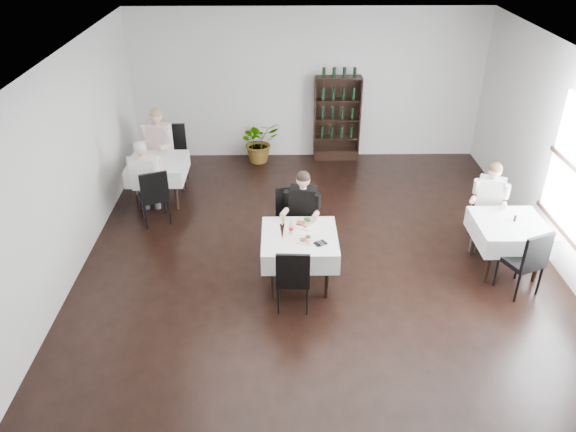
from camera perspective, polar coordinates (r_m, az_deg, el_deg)
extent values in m
plane|color=black|center=(8.07, 3.26, -6.62)|extent=(9.00, 9.00, 0.00)
plane|color=white|center=(6.74, 4.01, 14.38)|extent=(9.00, 9.00, 0.00)
plane|color=silver|center=(11.47, 2.00, 13.15)|extent=(7.00, 0.00, 7.00)
plane|color=silver|center=(7.83, -22.88, 2.53)|extent=(0.00, 9.00, 9.00)
cube|color=black|center=(8.67, 26.86, -2.36)|extent=(0.05, 2.30, 0.06)
cube|color=black|center=(11.82, 4.84, 6.35)|extent=(0.90, 0.28, 0.20)
cylinder|color=black|center=(7.55, -1.55, -6.15)|extent=(0.06, 0.06, 0.71)
cylinder|color=black|center=(8.15, -1.51, -3.13)|extent=(0.06, 0.06, 0.71)
cylinder|color=black|center=(7.57, 4.01, -6.09)|extent=(0.06, 0.06, 0.71)
cylinder|color=black|center=(8.17, 3.63, -3.09)|extent=(0.06, 0.06, 0.71)
cube|color=black|center=(7.64, 1.17, -2.24)|extent=(0.85, 0.85, 0.04)
cube|color=white|center=(7.70, 1.17, -2.93)|extent=(1.03, 1.03, 0.30)
cylinder|color=black|center=(10.02, -15.15, 2.45)|extent=(0.06, 0.06, 0.71)
cylinder|color=black|center=(10.61, -14.37, 4.15)|extent=(0.06, 0.06, 0.71)
cylinder|color=black|center=(9.87, -11.32, 2.52)|extent=(0.06, 0.06, 0.71)
cylinder|color=black|center=(10.47, -10.74, 4.23)|extent=(0.06, 0.06, 0.71)
cube|color=black|center=(10.08, -13.14, 5.27)|extent=(0.80, 0.80, 0.04)
cube|color=white|center=(10.12, -13.07, 4.71)|extent=(0.98, 0.98, 0.30)
cylinder|color=black|center=(8.34, 19.81, -4.30)|extent=(0.06, 0.06, 0.71)
cylinder|color=black|center=(8.87, 18.45, -1.85)|extent=(0.06, 0.06, 0.71)
cylinder|color=black|center=(8.60, 24.07, -4.13)|extent=(0.06, 0.06, 0.71)
cylinder|color=black|center=(9.12, 22.50, -1.77)|extent=(0.06, 0.06, 0.71)
cube|color=black|center=(8.54, 21.67, -0.85)|extent=(0.80, 0.80, 0.04)
cube|color=white|center=(8.59, 21.53, -1.49)|extent=(0.98, 0.98, 0.30)
imported|color=#1F581E|center=(11.52, -2.92, 7.56)|extent=(0.97, 0.91, 0.86)
cylinder|color=black|center=(8.28, -0.64, -3.49)|extent=(0.04, 0.04, 0.48)
cylinder|color=black|center=(8.63, -1.05, -1.98)|extent=(0.04, 0.04, 0.48)
cylinder|color=black|center=(8.34, 2.21, -3.24)|extent=(0.04, 0.04, 0.48)
cylinder|color=black|center=(8.68, 1.68, -1.75)|extent=(0.04, 0.04, 0.48)
cube|color=black|center=(8.33, 0.56, -1.02)|extent=(0.55, 0.55, 0.07)
cube|color=black|center=(8.38, 0.32, 1.40)|extent=(0.48, 0.12, 0.52)
cylinder|color=black|center=(7.64, 1.99, -6.92)|extent=(0.03, 0.03, 0.43)
cylinder|color=black|center=(7.35, 1.95, -8.67)|extent=(0.03, 0.03, 0.43)
cylinder|color=black|center=(7.65, -0.83, -6.86)|extent=(0.03, 0.03, 0.43)
cylinder|color=black|center=(7.36, -0.99, -8.59)|extent=(0.03, 0.03, 0.43)
cube|color=black|center=(7.35, 0.54, -6.24)|extent=(0.45, 0.45, 0.07)
cube|color=black|center=(7.04, 0.49, -5.52)|extent=(0.43, 0.07, 0.47)
cylinder|color=black|center=(10.66, -12.85, 3.88)|extent=(0.04, 0.04, 0.51)
cylinder|color=black|center=(11.06, -12.52, 4.88)|extent=(0.04, 0.04, 0.51)
cylinder|color=black|center=(10.59, -10.48, 3.96)|extent=(0.04, 0.04, 0.51)
cylinder|color=black|center=(10.99, -10.24, 4.97)|extent=(0.04, 0.04, 0.51)
cube|color=black|center=(10.70, -11.68, 5.82)|extent=(0.53, 0.53, 0.08)
cube|color=black|center=(10.80, -11.69, 7.78)|extent=(0.51, 0.08, 0.55)
cylinder|color=black|center=(9.82, -12.45, 1.39)|extent=(0.04, 0.04, 0.45)
cylinder|color=black|center=(9.49, -11.95, 0.37)|extent=(0.04, 0.04, 0.45)
cylinder|color=black|center=(9.78, -14.67, 0.95)|extent=(0.04, 0.04, 0.45)
cylinder|color=black|center=(9.44, -14.24, -0.10)|extent=(0.04, 0.04, 0.45)
cube|color=black|center=(9.51, -13.50, 1.99)|extent=(0.59, 0.59, 0.07)
cube|color=black|center=(9.21, -13.44, 2.90)|extent=(0.43, 0.22, 0.49)
cylinder|color=black|center=(9.16, 18.29, -1.80)|extent=(0.03, 0.03, 0.42)
cylinder|color=black|center=(9.48, 18.04, -0.65)|extent=(0.03, 0.03, 0.42)
cylinder|color=black|center=(9.24, 20.54, -1.97)|extent=(0.03, 0.03, 0.42)
cylinder|color=black|center=(9.55, 20.21, -0.83)|extent=(0.03, 0.03, 0.42)
cube|color=black|center=(9.24, 19.51, -0.03)|extent=(0.49, 0.49, 0.06)
cube|color=black|center=(9.29, 19.61, 1.88)|extent=(0.42, 0.12, 0.46)
cylinder|color=black|center=(8.61, 22.30, -4.66)|extent=(0.04, 0.04, 0.46)
cylinder|color=black|center=(8.41, 24.17, -6.00)|extent=(0.04, 0.04, 0.46)
cylinder|color=black|center=(8.36, 20.38, -5.37)|extent=(0.04, 0.04, 0.46)
cylinder|color=black|center=(8.15, 22.25, -6.78)|extent=(0.04, 0.04, 0.46)
cube|color=black|center=(8.24, 22.62, -4.22)|extent=(0.60, 0.60, 0.07)
cube|color=black|center=(7.99, 24.02, -3.36)|extent=(0.44, 0.23, 0.50)
cube|color=#44444C|center=(8.21, 0.61, -1.29)|extent=(0.22, 0.43, 0.14)
cylinder|color=#44444C|center=(8.23, 0.37, -3.74)|extent=(0.11, 0.11, 0.48)
cube|color=#44444C|center=(8.18, 1.95, -1.43)|extent=(0.22, 0.43, 0.14)
cylinder|color=#44444C|center=(8.20, 1.71, -3.89)|extent=(0.11, 0.11, 0.48)
cube|color=black|center=(8.19, 1.54, 1.22)|extent=(0.43, 0.29, 0.54)
cylinder|color=tan|center=(8.01, -0.37, 0.37)|extent=(0.14, 0.31, 0.15)
cylinder|color=tan|center=(7.94, 2.79, 0.05)|extent=(0.14, 0.31, 0.15)
sphere|color=tan|center=(7.99, 1.55, 3.73)|extent=(0.20, 0.20, 0.20)
sphere|color=black|center=(7.97, 1.55, 3.91)|extent=(0.20, 0.20, 0.20)
cube|color=#44444C|center=(10.59, -13.75, 5.58)|extent=(0.29, 0.46, 0.15)
cylinder|color=#44444C|center=(10.58, -14.06, 3.54)|extent=(0.12, 0.12, 0.51)
cube|color=#44444C|center=(10.49, -12.77, 5.45)|extent=(0.29, 0.46, 0.15)
cylinder|color=#44444C|center=(10.48, -13.09, 3.39)|extent=(0.12, 0.12, 0.51)
cube|color=beige|center=(10.56, -12.93, 7.65)|extent=(0.47, 0.36, 0.58)
cylinder|color=tan|center=(10.47, -14.84, 7.09)|extent=(0.19, 0.34, 0.16)
cylinder|color=tan|center=(10.23, -12.55, 6.83)|extent=(0.19, 0.34, 0.16)
sphere|color=tan|center=(10.39, -13.27, 9.86)|extent=(0.22, 0.22, 0.22)
sphere|color=olive|center=(10.38, -13.29, 10.02)|extent=(0.22, 0.22, 0.22)
cube|color=#44444C|center=(9.73, -13.53, 3.06)|extent=(0.15, 0.41, 0.13)
cylinder|color=#44444C|center=(10.02, -13.19, 1.96)|extent=(0.11, 0.11, 0.47)
cube|color=#44444C|center=(9.77, -14.64, 3.01)|extent=(0.15, 0.41, 0.13)
cylinder|color=#44444C|center=(10.05, -14.27, 1.92)|extent=(0.11, 0.11, 0.47)
cube|color=silver|center=(9.45, -14.49, 4.25)|extent=(0.39, 0.23, 0.53)
cylinder|color=tan|center=(9.65, -12.94, 4.87)|extent=(0.09, 0.30, 0.15)
cylinder|color=tan|center=(9.74, -15.51, 4.75)|extent=(0.09, 0.30, 0.15)
sphere|color=tan|center=(9.31, -14.78, 6.54)|extent=(0.20, 0.20, 0.20)
sphere|color=beige|center=(9.30, -14.80, 6.71)|extent=(0.20, 0.20, 0.20)
cube|color=#44444C|center=(9.03, 18.83, -0.01)|extent=(0.29, 0.42, 0.13)
cylinder|color=#44444C|center=(9.03, 18.39, -2.16)|extent=(0.10, 0.10, 0.47)
cube|color=#44444C|center=(9.02, 20.01, -0.25)|extent=(0.29, 0.42, 0.13)
cylinder|color=#44444C|center=(9.02, 19.57, -2.41)|extent=(0.10, 0.10, 0.47)
cube|color=silver|center=(9.05, 19.88, 2.12)|extent=(0.43, 0.35, 0.52)
cylinder|color=tan|center=(8.83, 18.29, 1.59)|extent=(0.19, 0.30, 0.15)
cylinder|color=tan|center=(8.82, 21.08, 1.02)|extent=(0.19, 0.30, 0.15)
sphere|color=tan|center=(8.86, 20.31, 4.36)|extent=(0.20, 0.20, 0.20)
sphere|color=brown|center=(8.85, 20.34, 4.53)|extent=(0.20, 0.20, 0.20)
cube|color=white|center=(7.87, 1.56, -0.80)|extent=(0.38, 0.38, 0.02)
cube|color=#5E2F1B|center=(7.83, 1.32, -0.74)|extent=(0.13, 0.12, 0.03)
sphere|color=#32761F|center=(7.89, 2.06, -0.35)|extent=(0.07, 0.07, 0.07)
cube|color=#9C7046|center=(7.80, 1.75, -0.93)|extent=(0.13, 0.13, 0.02)
cube|color=white|center=(7.51, 1.77, -2.47)|extent=(0.26, 0.26, 0.02)
cube|color=#5E2F1B|center=(7.48, 1.58, -2.42)|extent=(0.09, 0.07, 0.02)
sphere|color=#32761F|center=(7.52, 2.15, -2.11)|extent=(0.05, 0.05, 0.05)
cube|color=#9C7046|center=(7.45, 1.92, -2.58)|extent=(0.10, 0.09, 0.02)
cone|color=black|center=(7.47, -0.59, -1.65)|extent=(0.07, 0.07, 0.23)
cylinder|color=silver|center=(7.40, -0.60, -0.70)|extent=(0.02, 0.02, 0.06)
cone|color=gold|center=(7.67, -0.47, -0.76)|extent=(0.07, 0.07, 0.23)
cylinder|color=silver|center=(7.60, -0.47, 0.15)|extent=(0.02, 0.02, 0.06)
cylinder|color=silver|center=(7.60, 0.34, -1.18)|extent=(0.06, 0.06, 0.20)
cylinder|color=red|center=(7.61, 0.34, -1.27)|extent=(0.06, 0.06, 0.05)
cylinder|color=silver|center=(7.54, 0.35, -0.36)|extent=(0.02, 0.02, 0.05)
cube|color=black|center=(7.46, 3.30, -2.78)|extent=(0.20, 0.19, 0.01)
cylinder|color=silver|center=(7.45, 3.16, -2.73)|extent=(0.10, 0.16, 0.01)
cylinder|color=silver|center=(7.45, 3.44, -2.72)|extent=(0.10, 0.16, 0.01)
cylinder|color=black|center=(8.55, 22.07, -0.24)|extent=(0.05, 0.05, 0.09)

